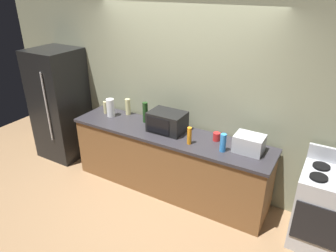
{
  "coord_description": "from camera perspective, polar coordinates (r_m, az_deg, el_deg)",
  "views": [
    {
      "loc": [
        1.86,
        -2.79,
        2.76
      ],
      "look_at": [
        0.0,
        0.4,
        1.0
      ],
      "focal_mm": 33.06,
      "sensor_mm": 36.0,
      "label": 1
    }
  ],
  "objects": [
    {
      "name": "back_wall",
      "position": [
        4.29,
        2.78,
        6.27
      ],
      "size": [
        6.4,
        0.1,
        2.7
      ],
      "primitive_type": "cube",
      "color": "gray",
      "rests_on": "ground_plane"
    },
    {
      "name": "bottle_vinegar",
      "position": [
        4.69,
        -7.4,
        3.54
      ],
      "size": [
        0.08,
        0.08,
        0.25
      ],
      "primitive_type": "cylinder",
      "color": "beige",
      "rests_on": "counter_run"
    },
    {
      "name": "bottle_spray_cleaner",
      "position": [
        3.71,
        10.11,
        -3.06
      ],
      "size": [
        0.07,
        0.07,
        0.23
      ],
      "primitive_type": "cylinder",
      "color": "#338CE5",
      "rests_on": "counter_run"
    },
    {
      "name": "stove_range",
      "position": [
        3.93,
        26.86,
        -13.54
      ],
      "size": [
        0.6,
        0.61,
        1.08
      ],
      "color": "#B7BABF",
      "rests_on": "ground_plane"
    },
    {
      "name": "counter_run",
      "position": [
        4.35,
        0.0,
        -6.53
      ],
      "size": [
        2.84,
        0.64,
        0.9
      ],
      "color": "brown",
      "rests_on": "ground_plane"
    },
    {
      "name": "microwave",
      "position": [
        4.13,
        -0.16,
        0.81
      ],
      "size": [
        0.48,
        0.35,
        0.27
      ],
      "color": "black",
      "rests_on": "counter_run"
    },
    {
      "name": "bottle_wine",
      "position": [
        4.4,
        -4.21,
        2.53
      ],
      "size": [
        0.08,
        0.08,
        0.3
      ],
      "primitive_type": "cylinder",
      "color": "#1E3F19",
      "rests_on": "counter_run"
    },
    {
      "name": "paper_towel_roll",
      "position": [
        4.66,
        -10.57,
        3.33
      ],
      "size": [
        0.12,
        0.12,
        0.27
      ],
      "primitive_type": "cylinder",
      "color": "white",
      "rests_on": "counter_run"
    },
    {
      "name": "bottle_dish_soap",
      "position": [
        3.82,
        3.96,
        -1.81
      ],
      "size": [
        0.06,
        0.06,
        0.22
      ],
      "primitive_type": "cylinder",
      "color": "orange",
      "rests_on": "counter_run"
    },
    {
      "name": "mug_red",
      "position": [
        3.97,
        8.94,
        -1.94
      ],
      "size": [
        0.09,
        0.09,
        0.11
      ],
      "primitive_type": "cylinder",
      "color": "red",
      "rests_on": "counter_run"
    },
    {
      "name": "ground_plane",
      "position": [
        4.34,
        -2.74,
        -14.01
      ],
      "size": [
        8.0,
        8.0,
        0.0
      ],
      "primitive_type": "plane",
      "color": "#93704C"
    },
    {
      "name": "bottle_hand_soap",
      "position": [
        4.8,
        -11.48,
        3.36
      ],
      "size": [
        0.06,
        0.06,
        0.19
      ],
      "primitive_type": "cylinder",
      "color": "beige",
      "rests_on": "counter_run"
    },
    {
      "name": "toaster_oven",
      "position": [
        3.77,
        14.73,
        -3.13
      ],
      "size": [
        0.34,
        0.26,
        0.21
      ],
      "primitive_type": "cube",
      "color": "#B7BABF",
      "rests_on": "counter_run"
    },
    {
      "name": "refrigerator",
      "position": [
        5.38,
        -19.27,
        3.78
      ],
      "size": [
        0.72,
        0.73,
        1.8
      ],
      "color": "black",
      "rests_on": "ground_plane"
    }
  ]
}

